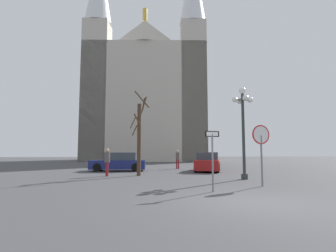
# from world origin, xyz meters

# --- Properties ---
(ground_plane) EXTENTS (120.00, 120.00, 0.00)m
(ground_plane) POSITION_xyz_m (0.00, 0.00, 0.00)
(ground_plane) COLOR #424244
(cathedral) EXTENTS (19.27, 14.07, 34.21)m
(cathedral) POSITION_xyz_m (-2.75, 34.51, 10.60)
(cathedral) COLOR #BCB5A5
(cathedral) RESTS_ON ground
(stop_sign) EXTENTS (0.86, 0.19, 2.73)m
(stop_sign) POSITION_xyz_m (2.04, 3.44, 1.94)
(stop_sign) COLOR slate
(stop_sign) RESTS_ON ground
(one_way_arrow_sign) EXTENTS (0.59, 0.17, 2.33)m
(one_way_arrow_sign) POSITION_xyz_m (-0.56, 2.08, 1.44)
(one_way_arrow_sign) COLOR slate
(one_way_arrow_sign) RESTS_ON ground
(street_lamp) EXTENTS (1.21, 1.21, 5.15)m
(street_lamp) POSITION_xyz_m (2.35, 6.27, 3.34)
(street_lamp) COLOR #2D3833
(street_lamp) RESTS_ON ground
(bare_tree) EXTENTS (1.25, 1.25, 5.31)m
(bare_tree) POSITION_xyz_m (-3.50, 8.94, 2.55)
(bare_tree) COLOR #473323
(bare_tree) RESTS_ON ground
(parked_car_near_navy) EXTENTS (4.30, 2.00, 1.43)m
(parked_car_near_navy) POSITION_xyz_m (-5.10, 13.09, 0.67)
(parked_car_near_navy) COLOR navy
(parked_car_near_navy) RESTS_ON ground
(parked_car_far_red) EXTENTS (2.93, 4.54, 1.45)m
(parked_car_far_red) POSITION_xyz_m (1.79, 12.23, 0.68)
(parked_car_far_red) COLOR maroon
(parked_car_far_red) RESTS_ON ground
(pedestrian_walking) EXTENTS (0.32, 0.32, 1.71)m
(pedestrian_walking) POSITION_xyz_m (-5.45, 8.77, 1.04)
(pedestrian_walking) COLOR maroon
(pedestrian_walking) RESTS_ON ground
(pedestrian_standing) EXTENTS (0.32, 0.32, 1.63)m
(pedestrian_standing) POSITION_xyz_m (-0.23, 14.93, 0.98)
(pedestrian_standing) COLOR maroon
(pedestrian_standing) RESTS_ON ground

